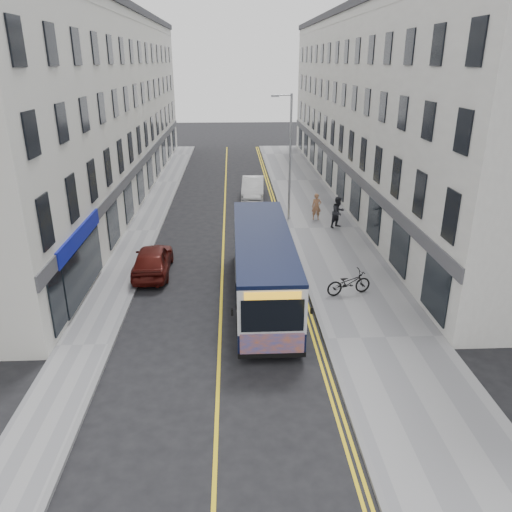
{
  "coord_description": "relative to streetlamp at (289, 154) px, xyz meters",
  "views": [
    {
      "loc": [
        0.58,
        -17.36,
        9.86
      ],
      "look_at": [
        1.59,
        3.61,
        1.6
      ],
      "focal_mm": 35.0,
      "sensor_mm": 36.0,
      "label": 1
    }
  ],
  "objects": [
    {
      "name": "kerb_west",
      "position": [
        -8.17,
        -2.0,
        -4.32
      ],
      "size": [
        0.18,
        64.0,
        0.13
      ],
      "primitive_type": "cube",
      "color": "slate",
      "rests_on": "ground"
    },
    {
      "name": "streetlamp",
      "position": [
        0.0,
        0.0,
        0.0
      ],
      "size": [
        1.32,
        0.18,
        8.0
      ],
      "color": "#9C9FA5",
      "rests_on": "ground"
    },
    {
      "name": "road_dbl_yellow_outer",
      "position": [
        -0.42,
        -2.0,
        -4.38
      ],
      "size": [
        0.1,
        64.0,
        0.01
      ],
      "primitive_type": "cube",
      "color": "yellow",
      "rests_on": "ground"
    },
    {
      "name": "terrace_east",
      "position": [
        7.33,
        7.0,
        2.12
      ],
      "size": [
        6.0,
        46.0,
        13.0
      ],
      "primitive_type": "cube",
      "color": "silver",
      "rests_on": "ground"
    },
    {
      "name": "car_maroon",
      "position": [
        -7.57,
        -8.44,
        -3.64
      ],
      "size": [
        1.83,
        4.37,
        1.48
      ],
      "primitive_type": "imported",
      "rotation": [
        0.0,
        0.0,
        3.16
      ],
      "color": "#4D110C",
      "rests_on": "ground"
    },
    {
      "name": "kerb_east",
      "position": [
        -0.17,
        -2.0,
        -4.32
      ],
      "size": [
        0.18,
        64.0,
        0.13
      ],
      "primitive_type": "cube",
      "color": "slate",
      "rests_on": "ground"
    },
    {
      "name": "pavement_east",
      "position": [
        2.08,
        -2.0,
        -4.32
      ],
      "size": [
        4.5,
        64.0,
        0.12
      ],
      "primitive_type": "cube",
      "color": "gray",
      "rests_on": "ground"
    },
    {
      "name": "road_dbl_yellow_inner",
      "position": [
        -0.62,
        -2.0,
        -4.38
      ],
      "size": [
        0.1,
        64.0,
        0.01
      ],
      "primitive_type": "cube",
      "color": "yellow",
      "rests_on": "ground"
    },
    {
      "name": "bicycle",
      "position": [
        1.49,
        -11.46,
        -3.72
      ],
      "size": [
        2.19,
        1.21,
        1.09
      ],
      "primitive_type": "imported",
      "rotation": [
        0.0,
        0.0,
        1.82
      ],
      "color": "black",
      "rests_on": "pavement_east"
    },
    {
      "name": "terrace_west",
      "position": [
        -13.17,
        7.0,
        2.12
      ],
      "size": [
        6.0,
        46.0,
        13.0
      ],
      "primitive_type": "cube",
      "color": "silver",
      "rests_on": "ground"
    },
    {
      "name": "pedestrian_far",
      "position": [
        2.93,
        -1.95,
        -3.28
      ],
      "size": [
        1.2,
        1.15,
        1.96
      ],
      "primitive_type": "imported",
      "rotation": [
        0.0,
        0.0,
        0.61
      ],
      "color": "black",
      "rests_on": "pavement_east"
    },
    {
      "name": "road_centre_line",
      "position": [
        -4.17,
        -2.0,
        -4.38
      ],
      "size": [
        0.12,
        64.0,
        0.01
      ],
      "primitive_type": "cube",
      "color": "yellow",
      "rests_on": "ground"
    },
    {
      "name": "ground",
      "position": [
        -4.17,
        -14.0,
        -4.38
      ],
      "size": [
        140.0,
        140.0,
        0.0
      ],
      "primitive_type": "plane",
      "color": "black",
      "rests_on": "ground"
    },
    {
      "name": "car_white",
      "position": [
        -2.03,
        6.01,
        -3.61
      ],
      "size": [
        1.93,
        4.76,
        1.54
      ],
      "primitive_type": "imported",
      "rotation": [
        0.0,
        0.0,
        -0.06
      ],
      "color": "silver",
      "rests_on": "ground"
    },
    {
      "name": "city_bus",
      "position": [
        -2.33,
        -11.5,
        -2.73
      ],
      "size": [
        2.43,
        10.39,
        3.02
      ],
      "color": "black",
      "rests_on": "ground"
    },
    {
      "name": "pavement_west",
      "position": [
        -9.17,
        -2.0,
        -4.32
      ],
      "size": [
        2.0,
        64.0,
        0.12
      ],
      "primitive_type": "cube",
      "color": "gray",
      "rests_on": "ground"
    },
    {
      "name": "pedestrian_near",
      "position": [
        1.86,
        -0.25,
        -3.4
      ],
      "size": [
        0.65,
        0.44,
        1.72
      ],
      "primitive_type": "imported",
      "rotation": [
        0.0,
        0.0,
        -0.05
      ],
      "color": "#996645",
      "rests_on": "pavement_east"
    }
  ]
}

